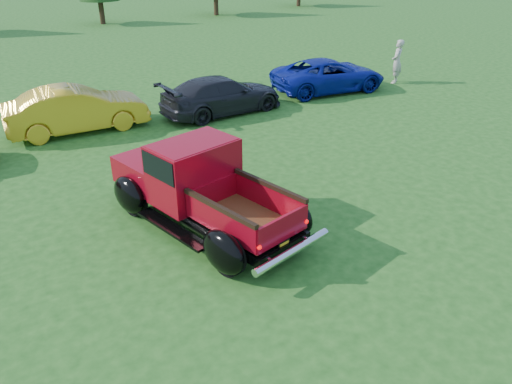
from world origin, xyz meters
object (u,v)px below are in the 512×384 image
pickup_truck (195,184)px  show_car_grey (222,95)px  spectator (397,62)px  show_car_blue (329,75)px  show_car_yellow (77,109)px

pickup_truck → show_car_grey: pickup_truck is taller
pickup_truck → spectator: 13.64m
pickup_truck → spectator: pickup_truck is taller
show_car_blue → spectator: 3.26m
show_car_grey → spectator: spectator is taller
show_car_blue → show_car_yellow: bearing=94.5°
pickup_truck → show_car_blue: bearing=23.2°
pickup_truck → show_car_grey: bearing=44.6°
show_car_yellow → show_car_grey: (4.75, -0.90, -0.07)m
pickup_truck → show_car_yellow: 7.14m
show_car_yellow → spectator: (12.93, -1.38, 0.18)m
show_car_yellow → show_car_grey: size_ratio=0.98×
show_car_yellow → spectator: spectator is taller
pickup_truck → show_car_blue: pickup_truck is taller
show_car_yellow → pickup_truck: bearing=-171.4°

